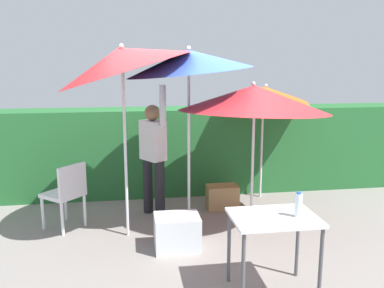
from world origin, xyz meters
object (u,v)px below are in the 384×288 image
object	(u,v)px
chair_plastic	(66,192)
bottle_water	(298,205)
crate_cardboard	(222,197)
umbrella_yellow	(254,99)
umbrella_orange	(122,60)
cooler_box	(177,232)
folding_table	(274,226)
umbrella_navy	(265,95)
umbrella_rainbow	(189,61)
person_vendor	(153,152)

from	to	relation	value
chair_plastic	bottle_water	distance (m)	3.08
crate_cardboard	bottle_water	xyz separation A→B (m)	(0.17, -2.37, 0.71)
umbrella_yellow	chair_plastic	bearing A→B (deg)	174.96
crate_cardboard	umbrella_orange	bearing A→B (deg)	-150.01
umbrella_yellow	cooler_box	xyz separation A→B (m)	(-1.08, -0.60, -1.51)
umbrella_yellow	crate_cardboard	xyz separation A→B (m)	(-0.25, 0.65, -1.54)
crate_cardboard	folding_table	size ratio (longest dim) A/B	0.59
umbrella_navy	bottle_water	world-z (taller)	umbrella_navy
umbrella_rainbow	cooler_box	xyz separation A→B (m)	(-0.24, -0.66, -1.98)
umbrella_rainbow	umbrella_yellow	distance (m)	0.96
umbrella_yellow	umbrella_navy	world-z (taller)	umbrella_yellow
person_vendor	crate_cardboard	bearing A→B (deg)	4.96
umbrella_navy	folding_table	xyz separation A→B (m)	(-0.81, -2.78, -1.00)
chair_plastic	cooler_box	world-z (taller)	chair_plastic
person_vendor	folding_table	bearing A→B (deg)	-66.15
bottle_water	folding_table	bearing A→B (deg)	167.42
umbrella_orange	person_vendor	size ratio (longest dim) A/B	1.38
umbrella_orange	folding_table	world-z (taller)	umbrella_orange
umbrella_rainbow	cooler_box	distance (m)	2.10
cooler_box	person_vendor	bearing A→B (deg)	99.78
umbrella_rainbow	folding_table	xyz separation A→B (m)	(0.55, -1.73, -1.51)
umbrella_yellow	folding_table	world-z (taller)	umbrella_yellow
umbrella_orange	umbrella_yellow	world-z (taller)	umbrella_orange
umbrella_navy	bottle_water	distance (m)	3.00
umbrella_yellow	crate_cardboard	bearing A→B (deg)	110.52
umbrella_rainbow	umbrella_yellow	xyz separation A→B (m)	(0.84, -0.06, -0.47)
umbrella_yellow	person_vendor	xyz separation A→B (m)	(-1.28, 0.57, -0.78)
umbrella_yellow	bottle_water	world-z (taller)	umbrella_yellow
umbrella_orange	crate_cardboard	size ratio (longest dim) A/B	5.54
umbrella_rainbow	umbrella_yellow	size ratio (longest dim) A/B	1.22
cooler_box	folding_table	world-z (taller)	folding_table
bottle_water	cooler_box	bearing A→B (deg)	131.79
person_vendor	crate_cardboard	distance (m)	1.28
umbrella_yellow	cooler_box	bearing A→B (deg)	-150.83
crate_cardboard	folding_table	bearing A→B (deg)	-91.08
crate_cardboard	folding_table	xyz separation A→B (m)	(-0.04, -2.33, 0.50)
cooler_box	umbrella_orange	bearing A→B (deg)	142.98
umbrella_rainbow	person_vendor	xyz separation A→B (m)	(-0.44, 0.50, -1.25)
person_vendor	crate_cardboard	world-z (taller)	person_vendor
umbrella_orange	cooler_box	world-z (taller)	umbrella_orange
chair_plastic	folding_table	size ratio (longest dim) A/B	1.11
umbrella_navy	folding_table	distance (m)	3.06
person_vendor	umbrella_navy	bearing A→B (deg)	16.89
umbrella_yellow	crate_cardboard	world-z (taller)	umbrella_yellow
umbrella_navy	chair_plastic	world-z (taller)	umbrella_navy
umbrella_rainbow	person_vendor	size ratio (longest dim) A/B	1.28
bottle_water	umbrella_navy	bearing A→B (deg)	78.12
umbrella_navy	cooler_box	size ratio (longest dim) A/B	3.63
umbrella_rainbow	bottle_water	distance (m)	2.33
chair_plastic	bottle_water	xyz separation A→B (m)	(2.36, -1.93, 0.38)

